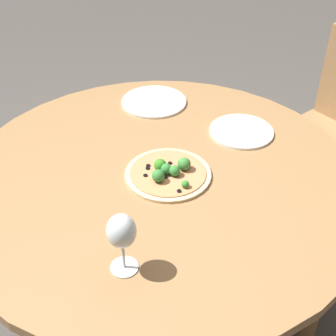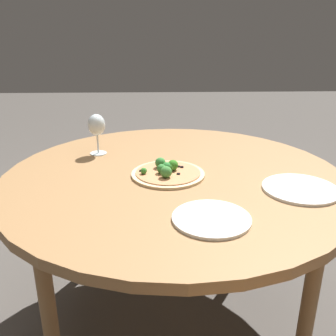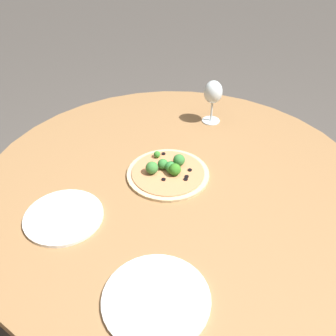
{
  "view_description": "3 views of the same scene",
  "coord_description": "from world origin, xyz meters",
  "px_view_note": "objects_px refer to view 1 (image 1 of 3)",
  "views": [
    {
      "loc": [
        0.49,
        1.1,
        1.64
      ],
      "look_at": [
        -0.02,
        0.03,
        0.74
      ],
      "focal_mm": 50.0,
      "sensor_mm": 36.0,
      "label": 1
    },
    {
      "loc": [
        -1.34,
        0.07,
        1.25
      ],
      "look_at": [
        -0.02,
        0.03,
        0.74
      ],
      "focal_mm": 40.0,
      "sensor_mm": 36.0,
      "label": 2
    },
    {
      "loc": [
        -0.27,
        -0.94,
        1.51
      ],
      "look_at": [
        -0.02,
        0.03,
        0.74
      ],
      "focal_mm": 40.0,
      "sensor_mm": 36.0,
      "label": 3
    }
  ],
  "objects_px": {
    "pizza": "(168,173)",
    "plate_far": "(241,131)",
    "chair": "(335,126)",
    "wine_glass": "(122,233)",
    "plate_near": "(154,102)"
  },
  "relations": [
    {
      "from": "pizza",
      "to": "plate_far",
      "type": "distance_m",
      "value": 0.37
    },
    {
      "from": "chair",
      "to": "plate_far",
      "type": "relative_size",
      "value": 3.8
    },
    {
      "from": "pizza",
      "to": "wine_glass",
      "type": "height_order",
      "value": "wine_glass"
    },
    {
      "from": "plate_near",
      "to": "pizza",
      "type": "bearing_deg",
      "value": 71.63
    },
    {
      "from": "chair",
      "to": "wine_glass",
      "type": "height_order",
      "value": "chair"
    },
    {
      "from": "chair",
      "to": "pizza",
      "type": "xyz_separation_m",
      "value": [
        0.99,
        0.27,
        0.24
      ]
    },
    {
      "from": "wine_glass",
      "to": "plate_far",
      "type": "distance_m",
      "value": 0.76
    },
    {
      "from": "plate_near",
      "to": "plate_far",
      "type": "bearing_deg",
      "value": 120.69
    },
    {
      "from": "wine_glass",
      "to": "plate_near",
      "type": "xyz_separation_m",
      "value": [
        -0.42,
        -0.76,
        -0.12
      ]
    },
    {
      "from": "wine_glass",
      "to": "plate_far",
      "type": "relative_size",
      "value": 0.76
    },
    {
      "from": "plate_near",
      "to": "wine_glass",
      "type": "bearing_deg",
      "value": 61.22
    },
    {
      "from": "chair",
      "to": "pizza",
      "type": "height_order",
      "value": "chair"
    },
    {
      "from": "pizza",
      "to": "wine_glass",
      "type": "bearing_deg",
      "value": 48.53
    },
    {
      "from": "chair",
      "to": "wine_glass",
      "type": "bearing_deg",
      "value": -79.11
    },
    {
      "from": "pizza",
      "to": "wine_glass",
      "type": "xyz_separation_m",
      "value": [
        0.26,
        0.3,
        0.11
      ]
    }
  ]
}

